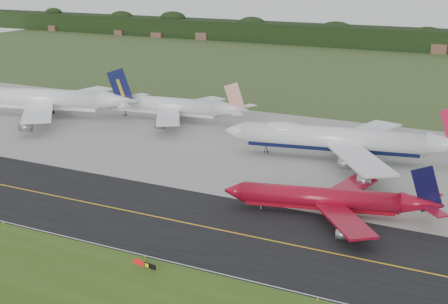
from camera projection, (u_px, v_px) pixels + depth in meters
ground at (214, 219)px, 123.04m from camera, size 600.00×600.00×0.00m
grass_verge at (106, 302)px, 93.11m from camera, size 400.00×30.00×0.01m
taxiway at (204, 227)px, 119.62m from camera, size 400.00×32.00×0.02m
apron at (302, 152)px, 166.66m from camera, size 400.00×78.00×0.01m
taxiway_centreline at (204, 227)px, 119.62m from camera, size 400.00×0.40×0.00m
taxiway_edge_line at (161, 259)px, 106.36m from camera, size 400.00×0.25×0.00m
horizon_treeline at (436, 42)px, 355.57m from camera, size 700.00×25.00×12.00m
jet_ba_747 at (342, 139)px, 158.81m from camera, size 63.24×51.69×15.96m
jet_red_737 at (332, 199)px, 124.50m from camera, size 43.02×34.42×11.74m
jet_navy_gold at (44, 100)px, 204.77m from camera, size 64.41×54.93×16.85m
jet_star_tail at (172, 106)px, 199.21m from camera, size 52.44×43.64×13.82m
taxiway_sign at (144, 264)px, 102.36m from camera, size 4.65×0.79×1.56m
edge_marker_left at (4, 223)px, 120.61m from camera, size 0.16×0.16×0.50m
edge_marker_center at (145, 257)px, 106.61m from camera, size 0.16×0.16×0.50m
edge_marker_right at (318, 299)px, 93.33m from camera, size 0.16×0.16×0.50m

